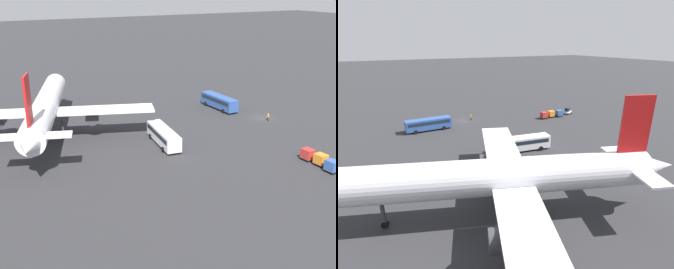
# 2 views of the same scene
# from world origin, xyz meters

# --- Properties ---
(ground_plane) EXTENTS (600.00, 600.00, 0.00)m
(ground_plane) POSITION_xyz_m (0.00, 0.00, 0.00)
(ground_plane) COLOR #2D2D30
(airplane) EXTENTS (47.30, 41.19, 16.08)m
(airplane) POSITION_xyz_m (10.02, 45.94, 6.04)
(airplane) COLOR silver
(airplane) RESTS_ON ground
(shuttle_bus_near) EXTENTS (11.82, 3.40, 3.17)m
(shuttle_bus_near) POSITION_xyz_m (10.94, 4.51, 1.90)
(shuttle_bus_near) COLOR #2D5199
(shuttle_bus_near) RESTS_ON ground
(shuttle_bus_far) EXTENTS (12.24, 4.29, 3.08)m
(shuttle_bus_far) POSITION_xyz_m (-4.26, 27.54, 1.86)
(shuttle_bus_far) COLOR white
(shuttle_bus_far) RESTS_ON ground
(baggage_tug) EXTENTS (2.65, 2.14, 2.10)m
(baggage_tug) POSITION_xyz_m (-32.49, 8.26, 0.94)
(baggage_tug) COLOR white
(baggage_tug) RESTS_ON ground
(worker_person) EXTENTS (0.38, 0.38, 1.74)m
(worker_person) POSITION_xyz_m (-2.27, 0.43, 0.87)
(worker_person) COLOR #1E1E2D
(worker_person) RESTS_ON ground
(cargo_cart_blue) EXTENTS (2.06, 1.76, 2.06)m
(cargo_cart_blue) POSITION_xyz_m (-28.14, 9.38, 1.19)
(cargo_cart_blue) COLOR #38383D
(cargo_cart_blue) RESTS_ON ground
(cargo_cart_orange) EXTENTS (2.06, 1.76, 2.06)m
(cargo_cart_orange) POSITION_xyz_m (-25.39, 8.91, 1.19)
(cargo_cart_orange) COLOR #38383D
(cargo_cart_orange) RESTS_ON ground
(cargo_cart_red) EXTENTS (2.06, 1.76, 2.06)m
(cargo_cart_red) POSITION_xyz_m (-22.63, 9.12, 1.19)
(cargo_cart_red) COLOR #38383D
(cargo_cart_red) RESTS_ON ground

